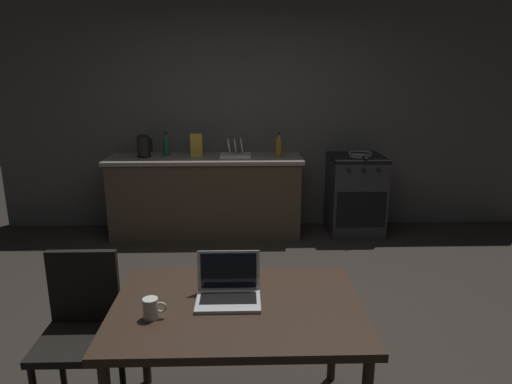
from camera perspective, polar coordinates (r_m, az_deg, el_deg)
ground_plane at (r=3.47m, az=-0.59°, el=-17.19°), size 12.00×12.00×0.00m
back_wall at (r=5.43m, az=2.11°, el=9.71°), size 6.40×0.10×2.69m
kitchen_counter at (r=5.26m, az=-6.22°, el=-0.43°), size 2.16×0.64×0.90m
stove_oven at (r=5.39m, az=12.22°, el=-0.32°), size 0.60×0.62×0.90m
dining_table at (r=2.37m, az=-2.25°, el=-15.26°), size 1.24×0.86×0.72m
chair at (r=2.73m, az=-20.96°, el=-15.06°), size 0.40×0.40×0.90m
laptop at (r=2.36m, az=-3.46°, el=-12.18°), size 0.32×0.24×0.23m
electric_kettle at (r=5.23m, az=-13.78°, el=5.51°), size 0.17×0.15×0.25m
bottle at (r=5.08m, az=2.84°, el=5.78°), size 0.07×0.07×0.27m
frying_pan at (r=5.27m, az=12.85°, el=4.60°), size 0.26×0.44×0.05m
coffee_mug at (r=2.25m, az=-12.89°, el=-13.92°), size 0.11×0.07×0.10m
cereal_box at (r=5.16m, az=-7.42°, el=5.80°), size 0.13×0.05×0.26m
dish_rack at (r=5.13m, az=-2.55°, el=4.94°), size 0.34×0.26×0.21m
bottle_b at (r=5.27m, az=-11.11°, el=5.79°), size 0.06×0.06×0.26m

